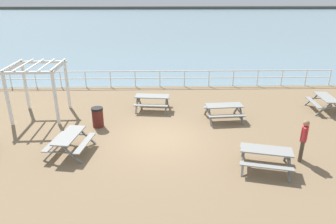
# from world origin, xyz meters

# --- Properties ---
(ground_plane) EXTENTS (30.00, 24.00, 0.20)m
(ground_plane) POSITION_xyz_m (0.00, 0.00, -0.10)
(ground_plane) COLOR #846B4C
(sea_band) EXTENTS (142.00, 90.00, 0.01)m
(sea_band) POSITION_xyz_m (0.00, 52.75, 0.00)
(sea_band) COLOR gray
(sea_band) RESTS_ON ground
(distant_shoreline) EXTENTS (142.00, 6.00, 1.80)m
(distant_shoreline) POSITION_xyz_m (0.00, 95.75, 0.00)
(distant_shoreline) COLOR #4C4C47
(distant_shoreline) RESTS_ON ground
(seaward_railing) EXTENTS (23.07, 0.07, 1.08)m
(seaward_railing) POSITION_xyz_m (0.00, 7.75, 0.74)
(seaward_railing) COLOR white
(seaward_railing) RESTS_ON ground
(picnic_table_near_left) EXTENTS (1.91, 1.66, 0.80)m
(picnic_table_near_left) POSITION_xyz_m (3.17, 2.04, 0.58)
(picnic_table_near_left) COLOR gray
(picnic_table_near_left) RESTS_ON ground
(picnic_table_near_right) EXTENTS (1.95, 1.71, 0.80)m
(picnic_table_near_right) POSITION_xyz_m (-0.42, 3.54, 0.58)
(picnic_table_near_right) COLOR gray
(picnic_table_near_right) RESTS_ON ground
(picnic_table_mid_centre) EXTENTS (2.12, 1.90, 0.80)m
(picnic_table_mid_centre) POSITION_xyz_m (3.79, -2.49, 0.58)
(picnic_table_mid_centre) COLOR gray
(picnic_table_mid_centre) RESTS_ON ground
(picnic_table_far_left) EXTENTS (1.68, 1.92, 0.80)m
(picnic_table_far_left) POSITION_xyz_m (8.84, 3.12, 0.58)
(picnic_table_far_left) COLOR gray
(picnic_table_far_left) RESTS_ON ground
(picnic_table_far_right) EXTENTS (1.77, 2.00, 0.80)m
(picnic_table_far_right) POSITION_xyz_m (-3.58, -1.12, 0.58)
(picnic_table_far_right) COLOR gray
(picnic_table_far_right) RESTS_ON ground
(visitor) EXTENTS (0.36, 0.47, 1.66)m
(visitor) POSITION_xyz_m (5.34, -1.98, 0.95)
(visitor) COLOR #4C4233
(visitor) RESTS_ON ground
(lattice_pergola) EXTENTS (2.50, 2.62, 2.70)m
(lattice_pergola) POSITION_xyz_m (-6.04, 2.77, 2.00)
(lattice_pergola) COLOR white
(lattice_pergola) RESTS_ON ground
(litter_bin) EXTENTS (0.55, 0.55, 0.95)m
(litter_bin) POSITION_xyz_m (-2.94, 1.35, 0.48)
(litter_bin) COLOR #591E19
(litter_bin) RESTS_ON ground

